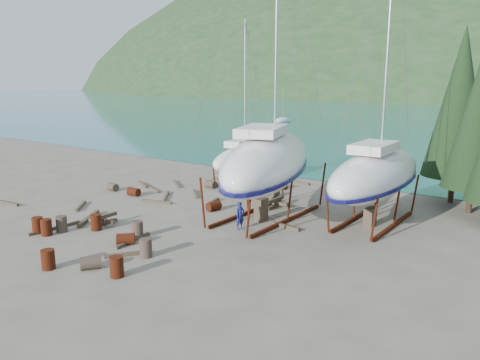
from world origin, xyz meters
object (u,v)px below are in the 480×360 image
Objects in this scene: worker at (240,216)px; large_sailboat_near at (268,161)px; large_sailboat_far at (376,174)px; small_sailboat_shore at (242,158)px.

large_sailboat_near is at bearing 11.80° from worker.
large_sailboat_far is 1.43× the size of small_sailboat_shore.
large_sailboat_far is at bearing -25.85° from small_sailboat_shore.
large_sailboat_near is at bearing -52.06° from small_sailboat_shore.
small_sailboat_shore is (-12.35, 4.15, -0.87)m from large_sailboat_far.
small_sailboat_shore is at bearing 159.63° from large_sailboat_far.
large_sailboat_far is at bearing 5.24° from large_sailboat_near.
large_sailboat_near is 9.70m from small_sailboat_shore.
large_sailboat_near is 13.79× the size of worker.
large_sailboat_near is 3.83m from worker.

